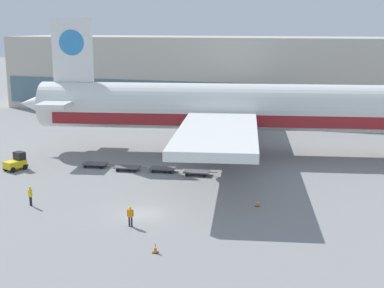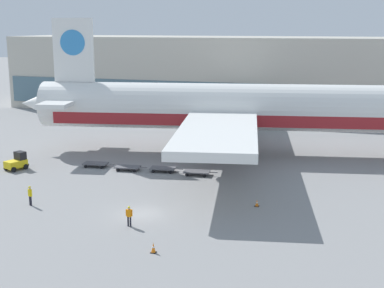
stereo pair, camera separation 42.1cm
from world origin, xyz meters
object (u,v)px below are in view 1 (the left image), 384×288
Objects in this scene: airplane_main at (238,109)px; baggage_dolly_third at (163,168)px; traffic_cone_near at (258,203)px; ground_crew_near at (130,215)px; baggage_dolly_trail at (197,172)px; baggage_dolly_second at (127,167)px; ground_crew_far at (30,194)px; traffic_cone_far at (155,248)px; baggage_tug_foreground at (16,162)px; baggage_dolly_lead at (95,164)px.

baggage_dolly_third is at bearing -130.78° from airplane_main.
baggage_dolly_third is 6.01× the size of traffic_cone_near.
ground_crew_near is 12.09m from traffic_cone_near.
baggage_dolly_third is (-6.24, -10.76, -5.45)m from airplane_main.
baggage_dolly_trail is 6.01× the size of traffic_cone_near.
baggage_dolly_second is 2.05× the size of ground_crew_far.
traffic_cone_near is 0.81× the size of traffic_cone_far.
baggage_dolly_third is at bearing 2.53° from baggage_dolly_second.
baggage_tug_foreground is 0.74× the size of baggage_dolly_second.
baggage_tug_foreground is 13.56m from ground_crew_far.
baggage_dolly_trail is at bearing 79.69° from ground_crew_near.
ground_crew_far reaches higher than traffic_cone_near.
baggage_dolly_lead is 22.01m from traffic_cone_near.
traffic_cone_near is (9.09, 7.93, -0.71)m from ground_crew_near.
traffic_cone_far is at bearing -68.13° from baggage_dolly_second.
baggage_dolly_second and baggage_dolly_trail have the same top height.
baggage_tug_foreground reaches higher than baggage_dolly_second.
traffic_cone_near is at bearing -83.61° from airplane_main.
ground_crew_near is 2.75× the size of traffic_cone_near.
ground_crew_far reaches higher than baggage_dolly_trail.
baggage_dolly_trail is 11.64m from traffic_cone_near.
baggage_dolly_lead is 14.10m from ground_crew_far.
baggage_tug_foreground reaches higher than baggage_dolly_trail.
baggage_dolly_trail is at bearing 77.87° from ground_crew_far.
baggage_tug_foreground is 23.10m from ground_crew_near.
ground_crew_far reaches higher than baggage_dolly_second.
baggage_dolly_lead is at bearing -153.29° from airplane_main.
baggage_dolly_trail is at bearing 97.75° from traffic_cone_far.
baggage_dolly_second is at bearing 107.17° from ground_crew_near.
baggage_tug_foreground is 8.85m from baggage_dolly_lead.
ground_crew_near is (19.35, -12.61, 0.13)m from baggage_tug_foreground.
traffic_cone_far reaches higher than baggage_dolly_trail.
airplane_main reaches higher than baggage_tug_foreground.
traffic_cone_near is (5.93, -19.34, -5.53)m from airplane_main.
traffic_cone_near is at bearing -78.55° from baggage_tug_foreground.
baggage_dolly_trail is at bearing -111.99° from airplane_main.
baggage_dolly_lead is 19.78m from ground_crew_near.
baggage_dolly_third is 2.05× the size of ground_crew_far.
baggage_dolly_second is 1.00× the size of baggage_dolly_trail.
airplane_main is 27.87m from ground_crew_near.
traffic_cone_far is at bearing -60.17° from baggage_dolly_lead.
baggage_tug_foreground is 28.63m from traffic_cone_far.
baggage_dolly_second is (-10.27, -11.39, -5.45)m from airplane_main.
baggage_dolly_second is 18.04m from traffic_cone_near.
ground_crew_near reaches higher than baggage_dolly_trail.
baggage_dolly_third is (16.27, 3.90, -0.49)m from baggage_tug_foreground.
baggage_tug_foreground is 20.64m from baggage_dolly_trail.
baggage_dolly_lead is at bearing 168.82° from baggage_dolly_second.
baggage_tug_foreground is at bearing -171.47° from baggage_dolly_second.
traffic_cone_far is at bearing -55.82° from ground_crew_near.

